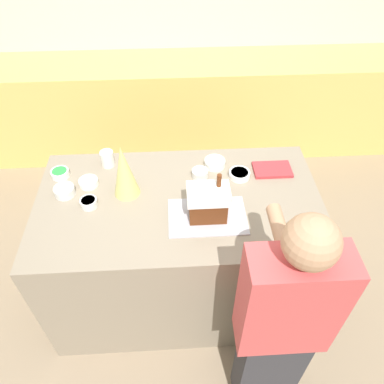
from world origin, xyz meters
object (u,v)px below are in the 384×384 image
Objects in this scene: baking_tray at (207,216)px; candy_bowl_far_left at (64,191)px; decorative_tree at (124,171)px; candy_bowl_front_corner at (89,202)px; candy_bowl_far_right at (215,163)px; person at (279,329)px; gingerbread_house at (208,202)px; candy_bowl_center_rear at (60,173)px; candy_bowl_beside_tree at (239,174)px; cookbook at (272,170)px; mug at (107,159)px; candy_bowl_behind_tray at (200,173)px; candy_bowl_near_tray_right at (89,182)px.

baking_tray is 3.62× the size of candy_bowl_far_left.
decorative_tree is 0.26m from candy_bowl_front_corner.
baking_tray is at bearing -101.00° from candy_bowl_far_right.
person reaches higher than decorative_tree.
gingerbread_house reaches higher than baking_tray.
person is (0.28, -0.58, -0.14)m from baking_tray.
candy_bowl_center_rear is 0.92× the size of candy_bowl_far_left.
gingerbread_house is 2.16× the size of candy_bowl_beside_tree.
candy_bowl_far_right is 0.35m from cookbook.
candy_bowl_far_right is at bearing -3.96° from mug.
cookbook is 2.28× the size of mug.
candy_bowl_far_right is 0.66m from mug.
person is (0.93, -0.70, -0.16)m from candy_bowl_front_corner.
decorative_tree is 0.68m from candy_bowl_beside_tree.
candy_bowl_behind_tray is 0.88× the size of candy_bowl_near_tray_right.
candy_bowl_center_rear is 0.07× the size of person.
candy_bowl_far_left is at bearing 146.61° from candy_bowl_front_corner.
cookbook is 0.96m from person.
mug is (-0.58, 0.47, 0.05)m from baking_tray.
baking_tray is 3.79× the size of candy_bowl_near_tray_right.
person is at bearing -36.65° from candy_bowl_far_left.
candy_bowl_beside_tree is 0.24m from candy_bowl_behind_tray.
person reaches higher than candy_bowl_near_tray_right.
candy_bowl_far_right is 1.35× the size of candy_bowl_front_corner.
cookbook is at bearing -11.21° from candy_bowl_far_right.
candy_bowl_center_rear is (-0.85, 0.38, 0.02)m from baking_tray.
mug is 0.07× the size of person.
mug reaches higher than candy_bowl_near_tray_right.
candy_bowl_center_rear is 0.29m from mug.
gingerbread_house is at bearing -39.06° from mug.
mug is (-1.00, 0.11, 0.04)m from cookbook.
candy_bowl_far_left is at bearing -131.70° from mug.
decorative_tree reaches higher than candy_bowl_front_corner.
candy_bowl_front_corner is at bearing -33.39° from candy_bowl_far_left.
candy_bowl_far_right is at bearing 79.06° from gingerbread_house.
candy_bowl_far_left reaches higher than candy_bowl_behind_tray.
candy_bowl_beside_tree is at bearing -3.57° from candy_bowl_center_rear.
candy_bowl_front_corner is (-0.20, -0.09, -0.14)m from decorative_tree.
baking_tray is 4.17× the size of mug.
candy_bowl_beside_tree is (0.22, 0.31, 0.02)m from baking_tray.
baking_tray is 0.83m from candy_bowl_far_left.
person reaches higher than cookbook.
decorative_tree reaches higher than cookbook.
candy_bowl_front_corner is at bearing 169.32° from gingerbread_house.
candy_bowl_beside_tree is at bearing 55.07° from gingerbread_house.
gingerbread_house is 0.39m from candy_bowl_beside_tree.
mug reaches higher than baking_tray.
mug reaches higher than candy_bowl_far_left.
decorative_tree is 3.26× the size of mug.
candy_bowl_center_rear is (-0.41, 0.17, -0.14)m from decorative_tree.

